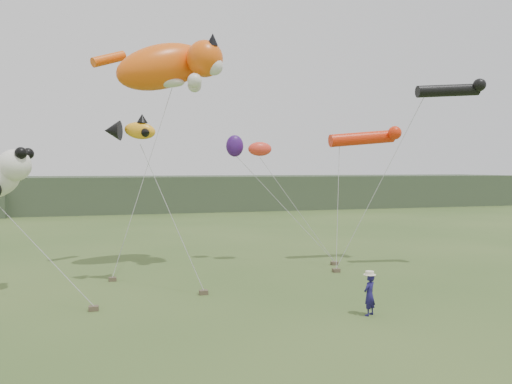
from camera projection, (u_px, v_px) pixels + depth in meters
ground at (316, 313)px, 17.27m from camera, size 120.00×120.00×0.00m
headland at (149, 194)px, 59.41m from camera, size 90.00×13.00×4.00m
festival_attendant at (369, 295)px, 16.95m from camera, size 0.63×0.57×1.43m
sandbag_anchors at (228, 281)px, 21.86m from camera, size 11.96×5.66×0.17m
cat_kite at (172, 66)px, 24.51m from camera, size 6.32×3.59×3.44m
fish_kite at (130, 130)px, 21.07m from camera, size 2.32×1.52×1.14m
tube_kites at (401, 119)px, 25.59m from camera, size 6.66×4.10×3.27m
misc_kites at (247, 147)px, 26.28m from camera, size 2.31×1.33×1.15m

